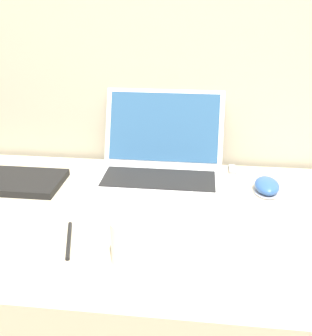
# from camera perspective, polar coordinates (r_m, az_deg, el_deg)

# --- Properties ---
(wall_back) EXTENTS (7.00, 0.04, 2.50)m
(wall_back) POSITION_cam_1_polar(r_m,az_deg,el_deg) (1.21, 4.86, 23.05)
(wall_back) COLOR #BCB299
(wall_back) RESTS_ON ground_plane
(desk) EXTENTS (1.38, 0.67, 0.77)m
(desk) POSITION_cam_1_polar(r_m,az_deg,el_deg) (1.22, 2.59, -22.64)
(desk) COLOR beige
(desk) RESTS_ON ground_plane
(laptop) EXTENTS (0.36, 0.33, 0.23)m
(laptop) POSITION_cam_1_polar(r_m,az_deg,el_deg) (1.14, 0.63, 0.78)
(laptop) COLOR silver
(laptop) RESTS_ON desk
(drink_cup) EXTENTS (0.10, 0.10, 0.10)m
(drink_cup) POSITION_cam_1_polar(r_m,az_deg,el_deg) (0.79, -2.85, -10.52)
(drink_cup) COLOR white
(drink_cup) RESTS_ON desk
(computer_mouse) EXTENTS (0.07, 0.10, 0.04)m
(computer_mouse) POSITION_cam_1_polar(r_m,az_deg,el_deg) (1.13, 15.78, -2.58)
(computer_mouse) COLOR #B2B2B7
(computer_mouse) RESTS_ON desk
(usb_stick) EXTENTS (0.02, 0.06, 0.01)m
(usb_stick) POSITION_cam_1_polar(r_m,az_deg,el_deg) (1.24, 11.00, -0.17)
(usb_stick) COLOR #99999E
(usb_stick) RESTS_ON desk
(pen) EXTENTS (0.05, 0.14, 0.01)m
(pen) POSITION_cam_1_polar(r_m,az_deg,el_deg) (0.90, -12.54, -10.17)
(pen) COLOR black
(pen) RESTS_ON desk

